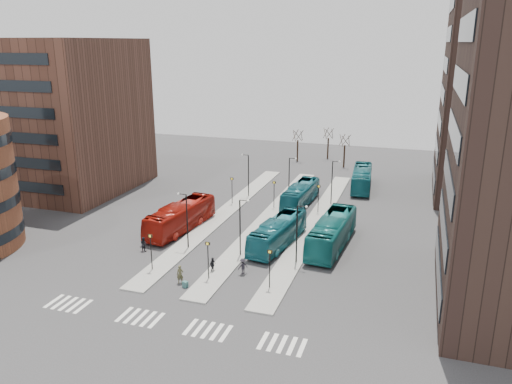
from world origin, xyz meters
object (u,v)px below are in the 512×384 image
(suitcase, at_px, (185,284))
(teal_bus_a, at_px, (278,232))
(teal_bus_d, at_px, (362,178))
(commuter_c, at_px, (243,266))
(teal_bus_c, at_px, (332,232))
(teal_bus_b, at_px, (300,194))
(commuter_b, at_px, (213,265))
(red_bus, at_px, (181,217))
(commuter_a, at_px, (144,244))
(traveller, at_px, (180,274))

(suitcase, bearing_deg, teal_bus_a, 83.22)
(teal_bus_d, xyz_separation_m, commuter_c, (-7.33, -33.32, -0.80))
(teal_bus_c, relative_size, teal_bus_d, 1.07)
(teal_bus_b, xyz_separation_m, commuter_c, (-0.30, -22.64, -0.69))
(commuter_b, bearing_deg, red_bus, 55.27)
(teal_bus_b, bearing_deg, teal_bus_c, -59.66)
(commuter_a, xyz_separation_m, commuter_b, (9.06, -2.50, -0.01))
(suitcase, relative_size, commuter_c, 0.36)
(suitcase, height_order, teal_bus_a, teal_bus_a)
(red_bus, distance_m, teal_bus_b, 17.87)
(red_bus, distance_m, commuter_a, 6.98)
(teal_bus_b, distance_m, teal_bus_c, 14.91)
(suitcase, relative_size, red_bus, 0.05)
(commuter_b, bearing_deg, commuter_a, 89.11)
(traveller, bearing_deg, teal_bus_c, 35.97)
(red_bus, relative_size, teal_bus_b, 1.11)
(teal_bus_b, height_order, commuter_b, teal_bus_b)
(teal_bus_a, bearing_deg, teal_bus_d, 84.79)
(teal_bus_c, xyz_separation_m, commuter_a, (-18.94, -7.41, -0.93))
(commuter_c, bearing_deg, teal_bus_a, -148.49)
(traveller, xyz_separation_m, commuter_b, (1.95, 3.07, -0.12))
(commuter_a, bearing_deg, commuter_b, 177.50)
(traveller, bearing_deg, red_bus, 104.50)
(teal_bus_a, xyz_separation_m, commuter_c, (-1.30, -7.81, -0.73))
(commuter_a, relative_size, commuter_b, 1.01)
(commuter_b, relative_size, commuter_c, 0.96)
(commuter_a, bearing_deg, teal_bus_c, -145.70)
(teal_bus_a, bearing_deg, traveller, -110.09)
(teal_bus_b, height_order, teal_bus_c, teal_bus_c)
(commuter_a, relative_size, commuter_c, 0.98)
(commuter_a, xyz_separation_m, commuter_c, (11.96, -1.91, 0.02))
(teal_bus_d, bearing_deg, teal_bus_a, -107.78)
(traveller, bearing_deg, teal_bus_b, 67.25)
(suitcase, bearing_deg, traveller, 160.38)
(teal_bus_c, bearing_deg, commuter_a, -154.78)
(red_bus, xyz_separation_m, teal_bus_a, (12.25, -0.94, -0.12))
(teal_bus_b, bearing_deg, commuter_a, -116.86)
(teal_bus_d, distance_m, commuter_a, 36.88)
(commuter_c, bearing_deg, traveller, -12.01)
(teal_bus_a, bearing_deg, suitcase, -105.86)
(teal_bus_a, height_order, commuter_b, teal_bus_a)
(red_bus, relative_size, teal_bus_c, 0.96)
(commuter_b, bearing_deg, teal_bus_b, 6.70)
(teal_bus_c, height_order, teal_bus_d, teal_bus_c)
(teal_bus_b, bearing_deg, traveller, -97.35)
(commuter_a, bearing_deg, teal_bus_a, -143.04)
(traveller, distance_m, commuter_b, 3.64)
(teal_bus_c, xyz_separation_m, teal_bus_d, (0.35, 24.01, -0.11))
(suitcase, distance_m, teal_bus_d, 39.29)
(red_bus, height_order, teal_bus_d, red_bus)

